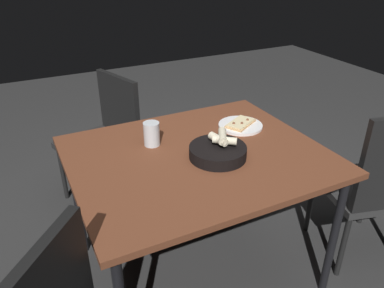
% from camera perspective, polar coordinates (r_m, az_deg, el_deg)
% --- Properties ---
extents(ground, '(8.00, 8.00, 0.00)m').
position_cam_1_polar(ground, '(2.27, 0.70, -18.17)').
color(ground, '#2D2D2D').
extents(dining_table, '(1.19, 0.98, 0.75)m').
position_cam_1_polar(dining_table, '(1.83, 0.83, -3.04)').
color(dining_table, brown).
rests_on(dining_table, ground).
extents(pizza_plate, '(0.24, 0.24, 0.04)m').
position_cam_1_polar(pizza_plate, '(2.08, 7.32, 2.87)').
color(pizza_plate, white).
rests_on(pizza_plate, dining_table).
extents(bread_basket, '(0.27, 0.27, 0.12)m').
position_cam_1_polar(bread_basket, '(1.76, 4.00, -1.01)').
color(bread_basket, black).
rests_on(bread_basket, dining_table).
extents(beer_glass, '(0.08, 0.08, 0.12)m').
position_cam_1_polar(beer_glass, '(1.87, -6.10, 1.34)').
color(beer_glass, silver).
rests_on(beer_glass, dining_table).
extents(chair_near, '(0.54, 0.54, 0.95)m').
position_cam_1_polar(chair_near, '(2.22, 26.16, -5.10)').
color(chair_near, '#2B2B2B').
rests_on(chair_near, ground).
extents(chair_far, '(0.56, 0.56, 0.87)m').
position_cam_1_polar(chair_far, '(2.63, -12.78, 1.78)').
color(chair_far, '#242424').
rests_on(chair_far, ground).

